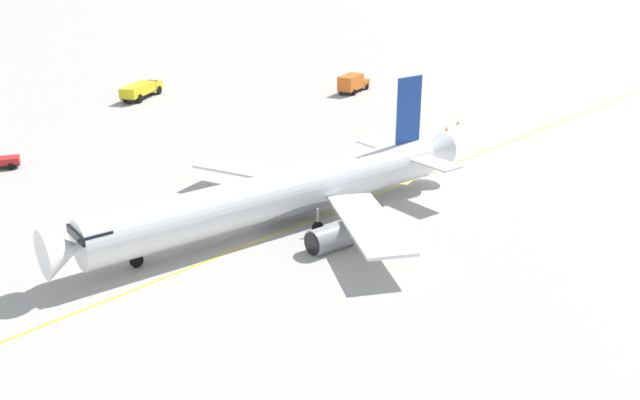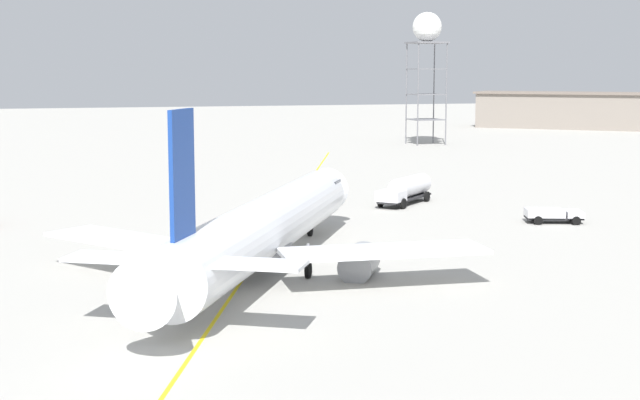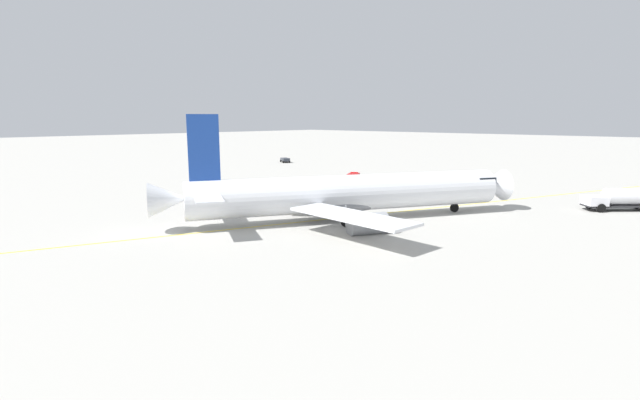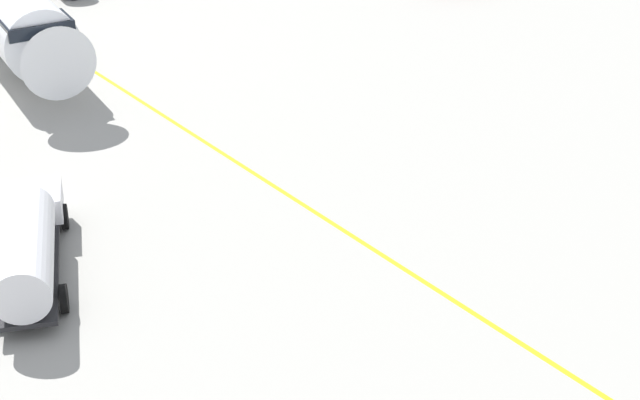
{
  "view_description": "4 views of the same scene",
  "coord_description": "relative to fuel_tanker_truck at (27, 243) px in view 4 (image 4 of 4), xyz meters",
  "views": [
    {
      "loc": [
        -50.39,
        -27.69,
        25.25
      ],
      "look_at": [
        4.2,
        -4.13,
        2.21
      ],
      "focal_mm": 38.36,
      "sensor_mm": 36.0,
      "label": 1
    },
    {
      "loc": [
        64.71,
        -16.19,
        14.02
      ],
      "look_at": [
        -14.37,
        7.97,
        2.5
      ],
      "focal_mm": 52.27,
      "sensor_mm": 36.0,
      "label": 2
    },
    {
      "loc": [
        42.82,
        32.6,
        11.62
      ],
      "look_at": [
        3.63,
        -4.12,
        2.14
      ],
      "focal_mm": 26.07,
      "sensor_mm": 36.0,
      "label": 3
    },
    {
      "loc": [
        -52.25,
        42.77,
        21.3
      ],
      "look_at": [
        -39.8,
        22.03,
        7.85
      ],
      "focal_mm": 54.84,
      "sensor_mm": 36.0,
      "label": 4
    }
  ],
  "objects": [
    {
      "name": "fuel_tanker_truck",
      "position": [
        0.0,
        0.0,
        0.0
      ],
      "size": [
        8.12,
        8.34,
        2.87
      ],
      "rotation": [
        0.0,
        0.0,
        5.48
      ],
      "color": "#232326",
      "rests_on": "ground_plane"
    },
    {
      "name": "taxiway_centreline",
      "position": [
        21.96,
        -21.12,
        -1.57
      ],
      "size": [
        168.07,
        64.44,
        0.01
      ],
      "rotation": [
        0.0,
        0.0,
        2.78
      ],
      "color": "yellow",
      "rests_on": "ground_plane"
    }
  ]
}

